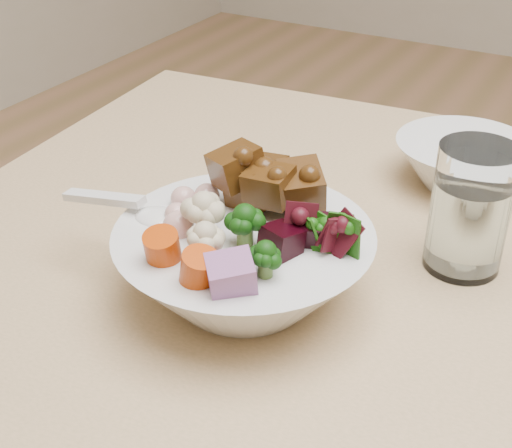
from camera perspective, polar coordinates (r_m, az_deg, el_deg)
name	(u,v)px	position (r m, az deg, el deg)	size (l,w,h in m)	color
food_bowl	(247,259)	(0.66, -0.76, -2.84)	(0.24, 0.24, 0.13)	white
soup_spoon	(143,213)	(0.68, -9.01, 0.84)	(0.13, 0.04, 0.03)	white
water_glass	(469,214)	(0.72, 16.68, 0.79)	(0.08, 0.08, 0.13)	white
side_bowl	(463,163)	(0.89, 16.22, 4.68)	(0.16, 0.16, 0.05)	white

